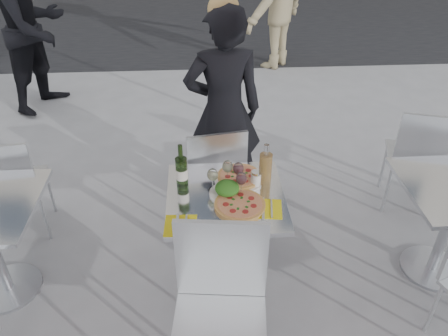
{
  "coord_description": "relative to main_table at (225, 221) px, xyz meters",
  "views": [
    {
      "loc": [
        -0.14,
        -2.12,
        2.39
      ],
      "look_at": [
        0.0,
        0.15,
        0.85
      ],
      "focal_mm": 35.0,
      "sensor_mm": 36.0,
      "label": 1
    }
  ],
  "objects": [
    {
      "name": "main_table",
      "position": [
        0.0,
        0.0,
        0.0
      ],
      "size": [
        0.72,
        0.72,
        0.75
      ],
      "color": "#B7BABF",
      "rests_on": "ground"
    },
    {
      "name": "ground",
      "position": [
        0.0,
        0.0,
        -0.54
      ],
      "size": [
        80.0,
        80.0,
        0.0
      ],
      "primitive_type": "plane",
      "color": "gray"
    },
    {
      "name": "side_chair_lfar",
      "position": [
        -1.53,
        0.55,
        -0.02
      ],
      "size": [
        0.45,
        0.47,
        0.88
      ],
      "rotation": [
        0.0,
        0.0,
        3.28
      ],
      "color": "silver",
      "rests_on": "ground"
    },
    {
      "name": "carafe",
      "position": [
        0.25,
        0.1,
        0.33
      ],
      "size": [
        0.08,
        0.08,
        0.29
      ],
      "color": "tan",
      "rests_on": "main_table"
    },
    {
      "name": "wine_bottle",
      "position": [
        -0.27,
        0.12,
        0.32
      ],
      "size": [
        0.07,
        0.08,
        0.29
      ],
      "color": "#2D4C1C",
      "rests_on": "main_table"
    },
    {
      "name": "chair_near",
      "position": [
        -0.07,
        -0.69,
        0.07
      ],
      "size": [
        0.51,
        0.53,
        1.03
      ],
      "rotation": [
        0.0,
        0.0,
        -0.1
      ],
      "color": "silver",
      "rests_on": "ground"
    },
    {
      "name": "wineglass_white_b",
      "position": [
        0.02,
        0.14,
        0.32
      ],
      "size": [
        0.07,
        0.07,
        0.16
      ],
      "color": "white",
      "rests_on": "main_table"
    },
    {
      "name": "woman_diner",
      "position": [
        0.05,
        0.95,
        0.3
      ],
      "size": [
        0.65,
        0.46,
        1.68
      ],
      "primitive_type": "imported",
      "rotation": [
        0.0,
        0.0,
        3.24
      ],
      "color": "black",
      "rests_on": "ground"
    },
    {
      "name": "chair_far",
      "position": [
        -0.05,
        0.54,
        0.01
      ],
      "size": [
        0.49,
        0.5,
        0.94
      ],
      "rotation": [
        0.0,
        0.0,
        3.31
      ],
      "color": "silver",
      "rests_on": "ground"
    },
    {
      "name": "salad_plate",
      "position": [
        0.01,
        0.01,
        0.25
      ],
      "size": [
        0.22,
        0.22,
        0.09
      ],
      "color": "white",
      "rests_on": "main_table"
    },
    {
      "name": "pizza_far",
      "position": [
        0.1,
        0.16,
        0.23
      ],
      "size": [
        0.32,
        0.32,
        0.03
      ],
      "color": "white",
      "rests_on": "main_table"
    },
    {
      "name": "side_chair_rfar",
      "position": [
        1.57,
        0.69,
        0.02
      ],
      "size": [
        0.54,
        0.54,
        0.94
      ],
      "rotation": [
        0.0,
        0.0,
        2.86
      ],
      "color": "silver",
      "rests_on": "ground"
    },
    {
      "name": "napkin_left",
      "position": [
        -0.27,
        -0.26,
        0.21
      ],
      "size": [
        0.19,
        0.2,
        0.01
      ],
      "rotation": [
        0.0,
        0.0,
        -0.04
      ],
      "color": "yellow",
      "rests_on": "main_table"
    },
    {
      "name": "pizza_near",
      "position": [
        0.08,
        -0.11,
        0.22
      ],
      "size": [
        0.3,
        0.3,
        0.02
      ],
      "color": "tan",
      "rests_on": "main_table"
    },
    {
      "name": "wineglass_white_a",
      "position": [
        -0.08,
        0.06,
        0.32
      ],
      "size": [
        0.07,
        0.07,
        0.16
      ],
      "color": "white",
      "rests_on": "main_table"
    },
    {
      "name": "napkin_right",
      "position": [
        0.23,
        -0.15,
        0.21
      ],
      "size": [
        0.2,
        0.2,
        0.01
      ],
      "rotation": [
        0.0,
        0.0,
        -0.13
      ],
      "color": "yellow",
      "rests_on": "main_table"
    },
    {
      "name": "sugar_shaker",
      "position": [
        0.2,
        0.09,
        0.26
      ],
      "size": [
        0.06,
        0.06,
        0.11
      ],
      "color": "white",
      "rests_on": "main_table"
    },
    {
      "name": "wineglass_red_b",
      "position": [
        0.09,
        0.12,
        0.32
      ],
      "size": [
        0.07,
        0.07,
        0.16
      ],
      "color": "white",
      "rests_on": "main_table"
    },
    {
      "name": "wineglass_red_a",
      "position": [
        0.1,
        0.01,
        0.32
      ],
      "size": [
        0.07,
        0.07,
        0.16
      ],
      "color": "white",
      "rests_on": "main_table"
    },
    {
      "name": "pedestrian_a",
      "position": [
        -1.97,
        2.97,
        0.41
      ],
      "size": [
        1.03,
        1.13,
        1.89
      ],
      "primitive_type": "imported",
      "rotation": [
        0.0,
        0.0,
        1.15
      ],
      "color": "black",
      "rests_on": "ground"
    },
    {
      "name": "street_asphalt",
      "position": [
        0.0,
        6.5,
        -0.54
      ],
      "size": [
        24.0,
        5.0,
        0.0
      ],
      "primitive_type": "cube",
      "color": "black",
      "rests_on": "ground"
    }
  ]
}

